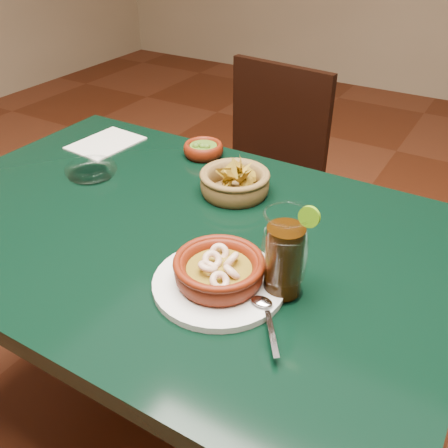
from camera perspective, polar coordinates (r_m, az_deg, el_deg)
The scene contains 9 objects.
ground at distance 1.61m, azimuth -4.25°, elevation -23.03°, with size 7.00×7.00×0.00m, color #471C0C.
dining_table at distance 1.13m, azimuth -5.58°, elevation -4.28°, with size 1.20×0.80×0.75m.
dining_chair at distance 1.80m, azimuth 3.95°, elevation 4.72°, with size 0.45×0.45×0.88m.
shrimp_plate at distance 0.89m, azimuth -0.54°, elevation -5.65°, with size 0.29×0.24×0.07m.
chip_basket at distance 1.17m, azimuth 1.25°, elevation 4.79°, with size 0.20×0.20×0.12m.
guacamole_ramekin at distance 1.36m, azimuth -2.38°, elevation 8.55°, with size 0.13×0.13×0.04m.
cola_drink at distance 0.85m, azimuth 6.92°, elevation -3.53°, with size 0.16×0.16×0.19m.
glass_ashtray at distance 1.30m, azimuth -14.97°, elevation 6.02°, with size 0.14×0.14×0.03m.
paper_menu at distance 1.48m, azimuth -13.36°, elevation 8.98°, with size 0.16×0.20×0.00m.
Camera 1 is at (0.55, -0.71, 1.33)m, focal length 40.00 mm.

